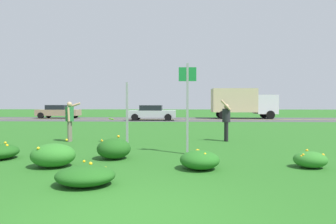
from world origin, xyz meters
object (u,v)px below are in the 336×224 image
sign_post_near_path (127,115)px  frisbee_lime (111,119)px  sign_post_by_roadside (187,100)px  person_thrower_green_shirt (70,118)px  car_tan_leftmost (58,111)px  person_catcher_dark_shirt (226,119)px  car_silver_center_left (152,113)px  box_truck_white (242,102)px

sign_post_near_path → frisbee_lime: 1.72m
sign_post_by_roadside → frisbee_lime: size_ratio=11.50×
person_thrower_green_shirt → car_tan_leftmost: bearing=114.8°
person_catcher_dark_shirt → frisbee_lime: bearing=-173.4°
car_tan_leftmost → car_silver_center_left: bearing=-17.9°
person_thrower_green_shirt → box_truck_white: size_ratio=0.25×
person_thrower_green_shirt → frisbee_lime: 1.84m
sign_post_by_roadside → frisbee_lime: (-3.09, 2.60, -0.77)m
frisbee_lime → car_silver_center_left: 15.40m
sign_post_by_roadside → person_catcher_dark_shirt: bearing=60.9°
person_thrower_green_shirt → box_truck_white: bearing=58.6°
person_thrower_green_shirt → frisbee_lime: person_thrower_green_shirt is taller
frisbee_lime → box_truck_white: (9.57, 18.86, 0.83)m
sign_post_by_roadside → person_thrower_green_shirt: (-4.92, 2.78, -0.73)m
person_thrower_green_shirt → car_silver_center_left: bearing=82.3°
car_tan_leftmost → person_thrower_green_shirt: bearing=-65.2°
person_thrower_green_shirt → box_truck_white: box_truck_white is taller
person_catcher_dark_shirt → car_silver_center_left: size_ratio=0.40×
person_catcher_dark_shirt → frisbee_lime: size_ratio=7.08×
box_truck_white → car_silver_center_left: bearing=-159.7°
car_tan_leftmost → car_silver_center_left: (10.70, -3.46, 0.00)m
box_truck_white → person_catcher_dark_shirt: bearing=-104.4°
car_tan_leftmost → car_silver_center_left: same height
person_thrower_green_shirt → frisbee_lime: (1.83, -0.18, -0.04)m
car_tan_leftmost → sign_post_near_path: bearing=-60.6°
box_truck_white → sign_post_near_path: bearing=-113.1°
sign_post_by_roadside → person_catcher_dark_shirt: sign_post_by_roadside is taller
sign_post_near_path → car_tan_leftmost: bearing=119.4°
sign_post_by_roadside → person_catcher_dark_shirt: (1.76, 3.16, -0.78)m
sign_post_near_path → person_catcher_dark_shirt: bearing=26.9°
car_tan_leftmost → box_truck_white: 20.08m
sign_post_near_path → person_catcher_dark_shirt: size_ratio=1.34×
car_tan_leftmost → box_truck_white: (20.05, 0.00, 1.06)m
person_thrower_green_shirt → person_catcher_dark_shirt: person_catcher_dark_shirt is taller
person_catcher_dark_shirt → car_tan_leftmost: (-15.33, 18.30, -0.22)m
frisbee_lime → box_truck_white: bearing=63.1°
person_thrower_green_shirt → sign_post_near_path: bearing=-30.2°
sign_post_by_roadside → car_silver_center_left: (-2.88, 18.00, -1.01)m
frisbee_lime → car_silver_center_left: size_ratio=0.06×
car_silver_center_left → sign_post_by_roadside: bearing=-80.9°
person_catcher_dark_shirt → frisbee_lime: person_catcher_dark_shirt is taller
car_tan_leftmost → car_silver_center_left: size_ratio=1.00×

